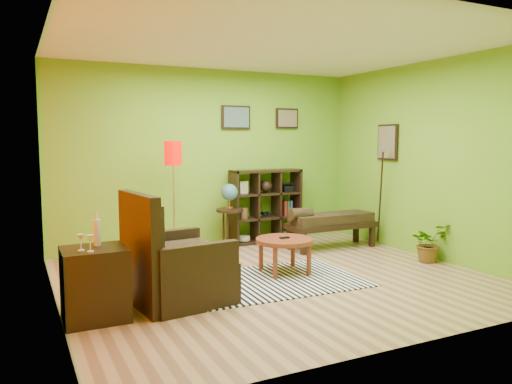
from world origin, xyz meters
name	(u,v)px	position (x,y,z in m)	size (l,w,h in m)	color
ground	(276,278)	(0.00, 0.00, 0.00)	(5.00, 5.00, 0.00)	tan
room_shell	(269,130)	(-0.09, 0.01, 1.80)	(5.04, 4.54, 2.82)	#6DAD24
zebra_rug	(268,281)	(-0.16, -0.09, 0.01)	(2.22, 1.41, 0.01)	white
coffee_table	(285,243)	(0.21, 0.16, 0.39)	(0.73, 0.73, 0.47)	brown
armchair	(173,269)	(-1.39, -0.30, 0.35)	(1.07, 1.07, 1.16)	black
side_cabinet	(95,283)	(-2.20, -0.49, 0.35)	(0.58, 0.53, 1.00)	black
floor_lamp	(173,164)	(-0.80, 1.60, 1.35)	(0.25, 0.25, 1.67)	silver
globe_table	(229,200)	(0.15, 1.81, 0.77)	(0.41, 0.41, 1.01)	black
cube_shelf	(267,206)	(0.91, 2.03, 0.60)	(1.20, 0.35, 1.20)	black
bench	(329,221)	(1.55, 1.14, 0.43)	(1.46, 0.52, 0.67)	black
potted_plant	(429,247)	(2.30, -0.19, 0.21)	(0.48, 0.53, 0.42)	#26661E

